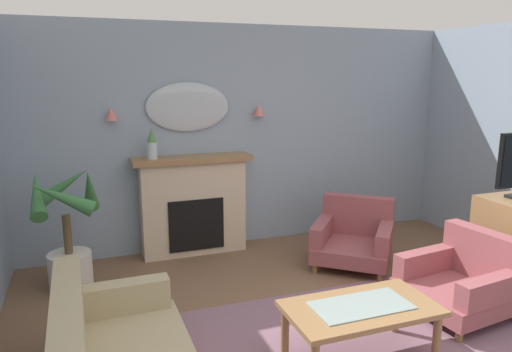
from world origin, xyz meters
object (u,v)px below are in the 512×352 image
wall_sconce_right (259,110)px  coffee_table (361,313)px  mantel_vase_left (152,144)px  armchair_near_fireplace (354,236)px  fireplace (194,206)px  potted_plant_tall_palm (67,234)px  wall_mirror (188,107)px  armchair_by_coffee_table (464,279)px  wall_sconce_left (111,114)px

wall_sconce_right → coffee_table: wall_sconce_right is taller
wall_sconce_right → coffee_table: size_ratio=0.13×
mantel_vase_left → armchair_near_fireplace: mantel_vase_left is taller
fireplace → potted_plant_tall_palm: 1.47m
wall_sconce_right → potted_plant_tall_palm: size_ratio=0.11×
wall_mirror → armchair_by_coffee_table: wall_mirror is taller
fireplace → mantel_vase_left: size_ratio=3.90×
mantel_vase_left → wall_sconce_right: 1.35m
coffee_table → armchair_near_fireplace: bearing=59.8°
wall_sconce_left → coffee_table: wall_sconce_left is taller
armchair_by_coffee_table → potted_plant_tall_palm: size_ratio=0.73×
wall_sconce_left → wall_sconce_right: bearing=0.0°
armchair_by_coffee_table → potted_plant_tall_palm: bearing=152.7°
coffee_table → armchair_near_fireplace: 1.92m
armchair_by_coffee_table → coffee_table: bearing=-165.3°
armchair_by_coffee_table → potted_plant_tall_palm: (-3.29, 1.69, 0.26)m
armchair_near_fireplace → potted_plant_tall_palm: (-2.98, 0.37, 0.26)m
wall_mirror → potted_plant_tall_palm: bearing=-153.7°
wall_sconce_left → armchair_near_fireplace: 2.98m
mantel_vase_left → potted_plant_tall_palm: mantel_vase_left is taller
wall_sconce_left → wall_mirror: bearing=3.4°
wall_sconce_left → coffee_table: size_ratio=0.13×
coffee_table → potted_plant_tall_palm: 2.87m
mantel_vase_left → wall_mirror: 0.62m
fireplace → mantel_vase_left: mantel_vase_left is taller
wall_sconce_left → potted_plant_tall_palm: size_ratio=0.11×
fireplace → wall_sconce_right: size_ratio=9.71×
fireplace → potted_plant_tall_palm: bearing=-158.7°
wall_sconce_left → mantel_vase_left: bearing=-16.7°
wall_sconce_right → coffee_table: bearing=-94.3°
fireplace → wall_sconce_right: (0.85, 0.09, 1.09)m
wall_sconce_right → mantel_vase_left: bearing=-174.7°
wall_mirror → wall_sconce_right: bearing=-3.4°
fireplace → armchair_near_fireplace: bearing=-29.3°
fireplace → armchair_near_fireplace: size_ratio=1.19×
wall_sconce_left → potted_plant_tall_palm: 1.36m
wall_sconce_right → potted_plant_tall_palm: wall_sconce_right is taller
fireplace → armchair_by_coffee_table: (1.92, -2.23, -0.27)m
mantel_vase_left → potted_plant_tall_palm: size_ratio=0.28×
wall_mirror → wall_sconce_right: size_ratio=6.86×
wall_sconce_left → armchair_by_coffee_table: (2.77, -2.32, -1.35)m
mantel_vase_left → wall_mirror: (0.45, 0.17, 0.39)m
mantel_vase_left → coffee_table: size_ratio=0.32×
armchair_near_fireplace → armchair_by_coffee_table: size_ratio=1.25×
wall_mirror → potted_plant_tall_palm: (-1.37, -0.67, -1.15)m
coffee_table → fireplace: bearing=104.2°
wall_sconce_left → wall_sconce_right: (1.70, 0.00, 0.00)m
mantel_vase_left → wall_mirror: bearing=20.7°
wall_sconce_left → armchair_by_coffee_table: wall_sconce_left is taller
coffee_table → armchair_near_fireplace: size_ratio=0.96×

